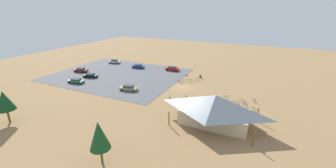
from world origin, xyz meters
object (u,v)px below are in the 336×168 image
bicycle_red_edge_south (235,102)px  trash_bin (200,76)px  bicycle_purple_trailside (254,101)px  bicycle_green_back_row (225,97)px  car_silver_back_corner (114,61)px  visitor_at_bikes (170,97)px  pine_mideast (4,101)px  bicycle_white_by_bin (184,81)px  car_tan_second_row (129,88)px  car_red_front_row (172,69)px  car_maroon_near_entry (81,70)px  car_green_inner_stall (76,81)px  bicycle_black_near_sign (191,80)px  car_blue_by_curb (138,66)px  bike_pavilion (215,108)px  lot_sign (187,77)px  bicycle_orange_yard_right (242,101)px  bicycle_silver_mid_cluster (254,109)px  car_black_end_stall (90,75)px  bicycle_blue_yard_left (245,104)px  bicycle_teal_yard_center (238,106)px  bicycle_red_yard_front (180,82)px  pine_far_east (99,135)px

bicycle_red_edge_south → trash_bin: bearing=-49.3°
bicycle_purple_trailside → bicycle_green_back_row: (6.51, 0.54, -0.02)m
car_silver_back_corner → visitor_at_bikes: (-34.30, 22.69, 0.11)m
pine_mideast → bicycle_white_by_bin: 41.96m
car_tan_second_row → car_red_front_row: car_red_front_row is taller
car_silver_back_corner → car_tan_second_row: (-21.79, 21.45, -0.05)m
bicycle_white_by_bin → visitor_at_bikes: size_ratio=0.94×
car_maroon_near_entry → car_green_inner_stall: 11.35m
bicycle_black_near_sign → car_blue_by_curb: car_blue_by_curb is taller
bike_pavilion → lot_sign: size_ratio=6.81×
bicycle_green_back_row → car_tan_second_row: size_ratio=0.28×
bicycle_orange_yard_right → visitor_at_bikes: (15.39, 6.27, 0.48)m
pine_mideast → lot_sign: bearing=-120.7°
bicycle_silver_mid_cluster → visitor_at_bikes: 18.49m
car_black_end_stall → bicycle_black_near_sign: bearing=-161.7°
car_maroon_near_entry → car_red_front_row: 30.67m
car_silver_back_corner → car_green_inner_stall: (-4.78, 23.12, -0.06)m
bicycle_red_edge_south → car_green_inner_stall: 43.89m
bicycle_orange_yard_right → bicycle_black_near_sign: size_ratio=0.97×
car_silver_back_corner → bike_pavilion: bearing=148.3°
bicycle_white_by_bin → car_blue_by_curb: bearing=-18.9°
bicycle_blue_yard_left → pine_mideast: bearing=34.1°
car_blue_by_curb → bicycle_teal_yard_center: bearing=154.6°
bicycle_blue_yard_left → car_green_inner_stall: (45.80, 4.96, 0.30)m
bicycle_teal_yard_center → bicycle_purple_trailside: same height
bicycle_red_yard_front → car_red_front_row: size_ratio=0.36×
lot_sign → bicycle_blue_yard_left: lot_sign is taller
lot_sign → visitor_at_bikes: bearing=95.5°
visitor_at_bikes → car_green_inner_stall: bearing=0.8°
lot_sign → bicycle_black_near_sign: bearing=-156.2°
car_silver_back_corner → bicycle_blue_yard_left: bearing=160.2°
trash_bin → bicycle_white_by_bin: size_ratio=0.58×
bicycle_black_near_sign → bicycle_white_by_bin: bearing=32.6°
pine_mideast → bicycle_blue_yard_left: size_ratio=4.50×
bicycle_orange_yard_right → bicycle_white_by_bin: bearing=-23.6°
pine_far_east → car_blue_by_curb: (22.67, -44.16, -3.75)m
car_black_end_stall → trash_bin: bearing=-155.1°
bicycle_teal_yard_center → car_blue_by_curb: car_blue_by_curb is taller
car_tan_second_row → car_maroon_near_entry: car_maroon_near_entry is taller
bicycle_silver_mid_cluster → bicycle_blue_yard_left: bearing=-40.8°
pine_far_east → bicycle_orange_yard_right: (-14.92, -29.66, -4.07)m
car_black_end_stall → bicycle_purple_trailside: bearing=-177.4°
lot_sign → bicycle_purple_trailside: size_ratio=1.35×
bicycle_red_yard_front → bicycle_purple_trailside: bearing=166.9°
trash_bin → car_tan_second_row: car_tan_second_row is taller
car_green_inner_stall → bicycle_purple_trailside: bearing=-170.6°
bicycle_purple_trailside → lot_sign: bearing=-20.1°
bicycle_red_yard_front → bicycle_black_near_sign: size_ratio=1.01×
bicycle_black_near_sign → car_green_inner_stall: bearing=27.8°
car_tan_second_row → car_black_end_stall: car_tan_second_row is taller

